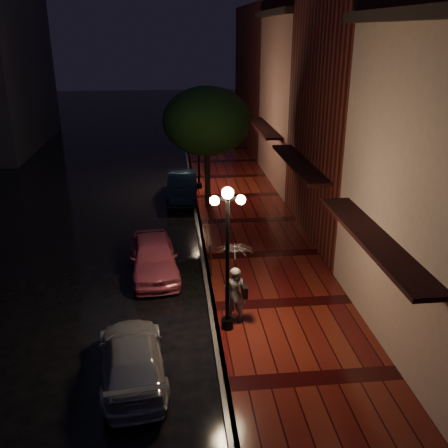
# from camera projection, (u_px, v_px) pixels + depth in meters

# --- Properties ---
(ground) EXTENTS (120.00, 120.00, 0.00)m
(ground) POSITION_uv_depth(u_px,v_px,m) (204.00, 260.00, 19.30)
(ground) COLOR black
(ground) RESTS_ON ground
(sidewalk) EXTENTS (4.50, 60.00, 0.15)m
(sidewalk) POSITION_uv_depth(u_px,v_px,m) (261.00, 256.00, 19.49)
(sidewalk) COLOR #430C0C
(sidewalk) RESTS_ON ground
(curb) EXTENTS (0.25, 60.00, 0.15)m
(curb) POSITION_uv_depth(u_px,v_px,m) (204.00, 258.00, 19.27)
(curb) COLOR #595451
(curb) RESTS_ON ground
(storefront_mid) EXTENTS (5.00, 8.00, 11.00)m
(storefront_mid) POSITION_uv_depth(u_px,v_px,m) (374.00, 106.00, 19.85)
(storefront_mid) COLOR #511914
(storefront_mid) RESTS_ON ground
(storefront_far) EXTENTS (5.00, 8.00, 9.00)m
(storefront_far) POSITION_uv_depth(u_px,v_px,m) (317.00, 104.00, 27.62)
(storefront_far) COLOR #8C5951
(storefront_far) RESTS_ON ground
(storefront_extra) EXTENTS (5.00, 12.00, 10.00)m
(storefront_extra) POSITION_uv_depth(u_px,v_px,m) (279.00, 79.00, 36.71)
(storefront_extra) COLOR #511914
(storefront_extra) RESTS_ON ground
(streetlamp_near) EXTENTS (0.96, 0.36, 4.31)m
(streetlamp_near) POSITION_uv_depth(u_px,v_px,m) (228.00, 252.00, 13.76)
(streetlamp_near) COLOR black
(streetlamp_near) RESTS_ON sidewalk
(streetlamp_far) EXTENTS (0.96, 0.36, 4.31)m
(streetlamp_far) POSITION_uv_depth(u_px,v_px,m) (198.00, 144.00, 26.73)
(streetlamp_far) COLOR black
(streetlamp_far) RESTS_ON sidewalk
(street_tree) EXTENTS (4.16, 4.16, 5.80)m
(street_tree) POSITION_uv_depth(u_px,v_px,m) (207.00, 123.00, 23.37)
(street_tree) COLOR black
(street_tree) RESTS_ON sidewalk
(pink_car) EXTENTS (2.02, 4.22, 1.39)m
(pink_car) POSITION_uv_depth(u_px,v_px,m) (153.00, 257.00, 17.96)
(pink_car) COLOR #C9526F
(pink_car) RESTS_ON ground
(navy_car) EXTENTS (1.69, 4.36, 1.42)m
(navy_car) POSITION_uv_depth(u_px,v_px,m) (183.00, 186.00, 26.02)
(navy_car) COLOR black
(navy_car) RESTS_ON ground
(silver_car) EXTENTS (2.06, 4.13, 1.15)m
(silver_car) POSITION_uv_depth(u_px,v_px,m) (132.00, 358.00, 12.58)
(silver_car) COLOR #A3A3AA
(silver_car) RESTS_ON ground
(woman_with_umbrella) EXTENTS (1.04, 1.06, 2.50)m
(woman_with_umbrella) POSITION_uv_depth(u_px,v_px,m) (235.00, 272.00, 14.39)
(woman_with_umbrella) COLOR silver
(woman_with_umbrella) RESTS_ON sidewalk
(parking_meter) EXTENTS (0.13, 0.11, 1.18)m
(parking_meter) POSITION_uv_depth(u_px,v_px,m) (211.00, 258.00, 17.46)
(parking_meter) COLOR black
(parking_meter) RESTS_ON sidewalk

